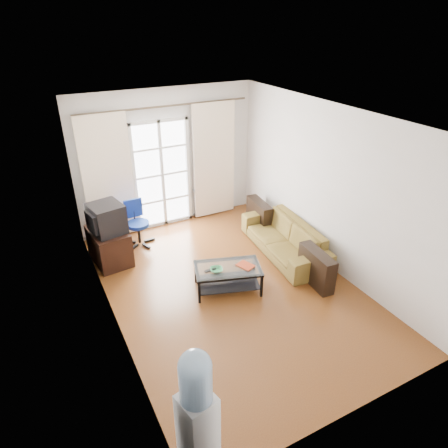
# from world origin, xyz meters

# --- Properties ---
(floor) EXTENTS (5.20, 5.20, 0.00)m
(floor) POSITION_xyz_m (0.00, 0.00, 0.00)
(floor) COLOR brown
(floor) RESTS_ON ground
(ceiling) EXTENTS (5.20, 5.20, 0.00)m
(ceiling) POSITION_xyz_m (0.00, 0.00, 2.70)
(ceiling) COLOR white
(ceiling) RESTS_ON wall_back
(wall_back) EXTENTS (3.60, 0.02, 2.70)m
(wall_back) POSITION_xyz_m (0.00, 2.60, 1.35)
(wall_back) COLOR silver
(wall_back) RESTS_ON floor
(wall_front) EXTENTS (3.60, 0.02, 2.70)m
(wall_front) POSITION_xyz_m (0.00, -2.60, 1.35)
(wall_front) COLOR silver
(wall_front) RESTS_ON floor
(wall_left) EXTENTS (0.02, 5.20, 2.70)m
(wall_left) POSITION_xyz_m (-1.80, 0.00, 1.35)
(wall_left) COLOR silver
(wall_left) RESTS_ON floor
(wall_right) EXTENTS (0.02, 5.20, 2.70)m
(wall_right) POSITION_xyz_m (1.80, 0.00, 1.35)
(wall_right) COLOR silver
(wall_right) RESTS_ON floor
(french_door) EXTENTS (1.16, 0.06, 2.15)m
(french_door) POSITION_xyz_m (-0.15, 2.54, 1.07)
(french_door) COLOR white
(french_door) RESTS_ON wall_back
(curtain_rod) EXTENTS (3.30, 0.04, 0.04)m
(curtain_rod) POSITION_xyz_m (0.00, 2.50, 2.38)
(curtain_rod) COLOR #4C3F2D
(curtain_rod) RESTS_ON wall_back
(curtain_left) EXTENTS (0.90, 0.07, 2.35)m
(curtain_left) POSITION_xyz_m (-1.20, 2.48, 1.20)
(curtain_left) COLOR #F7E4C6
(curtain_left) RESTS_ON curtain_rod
(curtain_right) EXTENTS (0.90, 0.07, 2.35)m
(curtain_right) POSITION_xyz_m (0.95, 2.48, 1.20)
(curtain_right) COLOR #F7E4C6
(curtain_right) RESTS_ON curtain_rod
(radiator) EXTENTS (0.64, 0.12, 0.64)m
(radiator) POSITION_xyz_m (0.80, 2.50, 0.33)
(radiator) COLOR gray
(radiator) RESTS_ON floor
(sofa) EXTENTS (2.15, 1.15, 0.59)m
(sofa) POSITION_xyz_m (1.37, 0.48, 0.29)
(sofa) COLOR brown
(sofa) RESTS_ON floor
(coffee_table) EXTENTS (1.15, 0.87, 0.41)m
(coffee_table) POSITION_xyz_m (-0.06, -0.03, 0.27)
(coffee_table) COLOR silver
(coffee_table) RESTS_ON floor
(bowl) EXTENTS (0.29, 0.29, 0.05)m
(bowl) POSITION_xyz_m (-0.26, -0.03, 0.44)
(bowl) COLOR green
(bowl) RESTS_ON coffee_table
(book) EXTENTS (0.36, 0.38, 0.02)m
(book) POSITION_xyz_m (0.11, -0.16, 0.42)
(book) COLOR #AF151A
(book) RESTS_ON coffee_table
(remote) EXTENTS (0.19, 0.06, 0.02)m
(remote) POSITION_xyz_m (-0.33, 0.02, 0.42)
(remote) COLOR black
(remote) RESTS_ON coffee_table
(tv_stand) EXTENTS (0.64, 0.88, 0.61)m
(tv_stand) POSITION_xyz_m (-1.49, 1.64, 0.30)
(tv_stand) COLOR black
(tv_stand) RESTS_ON floor
(crt_tv) EXTENTS (0.62, 0.63, 0.50)m
(crt_tv) POSITION_xyz_m (-1.49, 1.60, 0.85)
(crt_tv) COLOR black
(crt_tv) RESTS_ON tv_stand
(task_chair) EXTENTS (0.60, 0.60, 0.85)m
(task_chair) POSITION_xyz_m (-0.87, 2.01, 0.25)
(task_chair) COLOR black
(task_chair) RESTS_ON floor
(water_cooler) EXTENTS (0.36, 0.36, 1.47)m
(water_cooler) POSITION_xyz_m (-1.60, -2.35, 0.77)
(water_cooler) COLOR silver
(water_cooler) RESTS_ON floor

